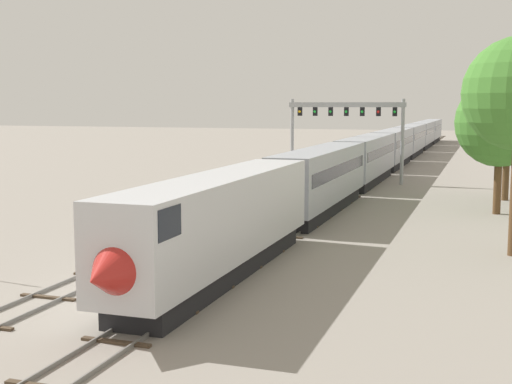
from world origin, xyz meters
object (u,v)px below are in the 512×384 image
at_px(passenger_train, 394,146).
at_px(signal_gantry, 346,121).
at_px(trackside_tree_right, 500,123).
at_px(trackside_tree_left, 509,110).

distance_m(passenger_train, signal_gantry, 21.50).
relative_size(passenger_train, signal_gantry, 11.96).
xyz_separation_m(signal_gantry, trackside_tree_right, (14.73, -17.10, 0.35)).
bearing_deg(trackside_tree_left, passenger_train, 113.76).
xyz_separation_m(passenger_train, signal_gantry, (-2.25, -21.05, 3.76)).
relative_size(passenger_train, trackside_tree_left, 12.69).
bearing_deg(signal_gantry, trackside_tree_left, -30.13).
relative_size(passenger_train, trackside_tree_right, 14.48).
distance_m(signal_gantry, trackside_tree_right, 22.57).
distance_m(signal_gantry, trackside_tree_left, 17.93).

